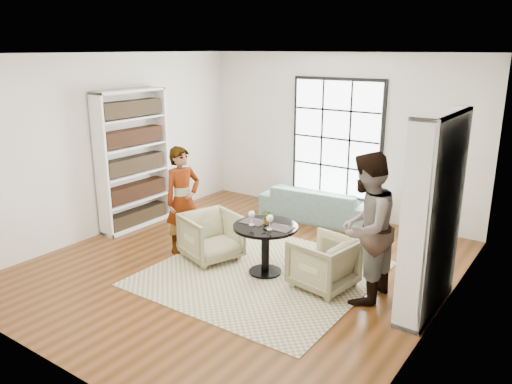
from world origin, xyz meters
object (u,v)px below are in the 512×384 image
Objects in this scene: armchair_left at (211,237)px; wine_glass_left at (252,215)px; person_left at (183,200)px; wine_glass_right at (270,219)px; pedestal_table at (265,239)px; sofa at (319,203)px; person_right at (365,228)px; flower_centerpiece at (268,217)px; armchair_right at (323,263)px.

armchair_left is 0.94m from wine_glass_left.
person_left reaches higher than wine_glass_right.
armchair_left is at bearing -74.70° from person_left.
wine_glass_left reaches higher than pedestal_table.
wine_glass_left is (0.78, -0.06, 0.51)m from armchair_left.
person_right is (1.89, -2.39, 0.64)m from sofa.
person_left is 2.91m from person_right.
armchair_left reaches higher than sofa.
wine_glass_right and flower_centerpiece have the same top height.
wine_glass_right reaches higher than pedestal_table.
armchair_right is at bearing 10.22° from wine_glass_left.
armchair_left is at bearing -173.81° from flower_centerpiece.
armchair_left is 1.04× the size of armchair_right.
wine_glass_right is (1.63, -0.06, 0.04)m from person_left.
sofa is at bearing 96.96° from wine_glass_left.
armchair_right is 3.67× the size of wine_glass_left.
flower_centerpiece reaches higher than wine_glass_left.
person_left reaches higher than armchair_right.
flower_centerpiece is at bearing -63.99° from armchair_left.
wine_glass_right is 1.00× the size of flower_centerpiece.
wine_glass_left reaches higher than sofa.
person_right is 9.05× the size of wine_glass_right.
sofa is at bearing -141.33° from person_right.
wine_glass_right reaches higher than armchair_right.
wine_glass_right is at bearing -73.37° from armchair_left.
pedestal_table is 4.38× the size of wine_glass_left.
flower_centerpiece is at bearing -88.60° from person_right.
armchair_right is at bearing 5.98° from pedestal_table.
pedestal_table is 4.29× the size of wine_glass_right.
person_left reaches higher than sofa.
pedestal_table reaches higher than armchair_left.
armchair_right is 2.41m from person_left.
sofa is 2.52m from flower_centerpiece.
pedestal_table is at bearing -74.80° from armchair_right.
armchair_left is 2.43m from person_right.
pedestal_table is 1.19× the size of armchair_right.
armchair_right is 0.40× the size of person_right.
wine_glass_left is at bearing 179.22° from wine_glass_right.
armchair_right is at bearing 14.58° from wine_glass_right.
person_left reaches higher than wine_glass_left.
wine_glass_left is (-1.58, -0.18, -0.08)m from person_right.
pedestal_table is 0.38m from wine_glass_right.
flower_centerpiece is (0.95, 0.10, 0.47)m from armchair_left.
armchair_right reaches higher than sofa.
person_left is 8.08× the size of wine_glass_left.
pedestal_table reaches higher than armchair_right.
armchair_left is 1.06m from flower_centerpiece.
flower_centerpiece is (1.50, 0.10, -0.01)m from person_left.
sofa is 10.04× the size of wine_glass_right.
person_left is (-0.55, 0.00, 0.47)m from armchair_left.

